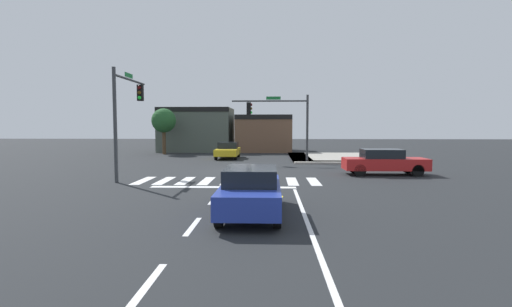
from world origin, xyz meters
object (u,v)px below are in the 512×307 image
Objects in this scene: traffic_signal_northeast at (279,116)px; roadside_tree at (164,121)px; car_blue at (251,190)px; traffic_signal_southwest at (127,105)px; car_red at (384,162)px; car_yellow at (228,150)px.

roadside_tree is (-11.38, 8.58, -0.29)m from traffic_signal_northeast.
traffic_signal_southwest is at bearing 40.36° from car_blue.
traffic_signal_southwest is at bearing 7.70° from car_red.
car_blue is (-1.30, -17.38, -2.86)m from traffic_signal_northeast.
car_red is at bearing -35.09° from car_blue.
traffic_signal_northeast reaches higher than car_blue.
roadside_tree is (-6.95, 4.53, 2.63)m from car_yellow.
traffic_signal_northeast is at bearing -43.20° from traffic_signal_southwest.
traffic_signal_northeast reaches higher than roadside_tree.
traffic_signal_southwest is 11.48m from car_blue.
car_blue is 1.03× the size of roadside_tree.
car_yellow is 0.97× the size of roadside_tree.
traffic_signal_northeast is 6.68m from car_yellow.
car_blue is at bearing 54.91° from car_red.
car_blue is at bearing -68.79° from roadside_tree.
car_blue is at bearing 8.30° from car_yellow.
roadside_tree is (-10.08, 25.97, 2.56)m from car_blue.
car_red is at bearing 43.13° from car_yellow.
traffic_signal_southwest reaches higher than car_blue.
traffic_signal_southwest is (-8.44, -8.99, 0.36)m from traffic_signal_northeast.
car_red is 23.49m from roadside_tree.
traffic_signal_southwest is 14.03m from car_yellow.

